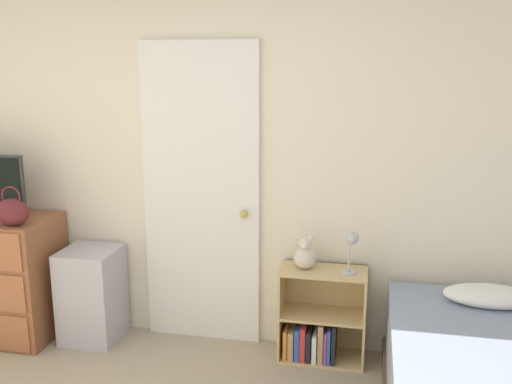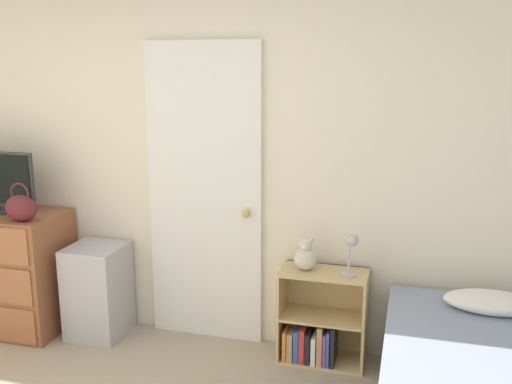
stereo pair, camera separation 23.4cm
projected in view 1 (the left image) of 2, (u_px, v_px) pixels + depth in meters
The scene contains 7 objects.
wall_back at pixel (206, 163), 3.93m from camera, with size 10.00×0.06×2.55m.
door_closed at pixel (201, 196), 3.93m from camera, with size 0.82×0.09×2.09m.
handbag at pixel (12, 212), 3.77m from camera, with size 0.24×0.13×0.27m.
storage_bin at pixel (92, 295), 4.06m from camera, with size 0.38×0.39×0.67m.
bookshelf at pixel (317, 325), 3.81m from camera, with size 0.57×0.29×0.63m.
teddy_bear at pixel (305, 254), 3.72m from camera, with size 0.15×0.15×0.23m.
desk_lamp at pixel (351, 244), 3.60m from camera, with size 0.11×0.10×0.28m.
Camera 1 is at (1.12, -1.73, 1.96)m, focal length 40.00 mm.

